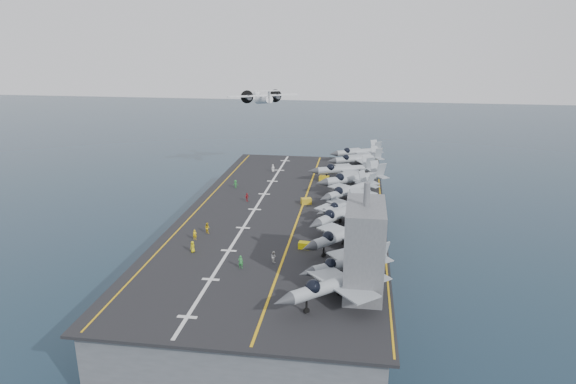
# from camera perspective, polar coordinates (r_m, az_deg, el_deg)

# --- Properties ---
(ground) EXTENTS (500.00, 500.00, 0.00)m
(ground) POSITION_cam_1_polar(r_m,az_deg,el_deg) (103.20, -0.32, -7.57)
(ground) COLOR #142135
(ground) RESTS_ON ground
(hull) EXTENTS (36.00, 90.00, 10.00)m
(hull) POSITION_cam_1_polar(r_m,az_deg,el_deg) (101.20, -0.33, -5.00)
(hull) COLOR #56595E
(hull) RESTS_ON ground
(flight_deck) EXTENTS (38.00, 92.00, 0.40)m
(flight_deck) POSITION_cam_1_polar(r_m,az_deg,el_deg) (99.34, -0.33, -2.22)
(flight_deck) COLOR black
(flight_deck) RESTS_ON hull
(foul_line) EXTENTS (0.35, 90.00, 0.02)m
(foul_line) POSITION_cam_1_polar(r_m,az_deg,el_deg) (98.89, 1.39, -2.19)
(foul_line) COLOR gold
(foul_line) RESTS_ON flight_deck
(landing_centerline) EXTENTS (0.50, 90.00, 0.02)m
(landing_centerline) POSITION_cam_1_polar(r_m,az_deg,el_deg) (100.29, -3.73, -1.93)
(landing_centerline) COLOR silver
(landing_centerline) RESTS_ON flight_deck
(deck_edge_port) EXTENTS (0.25, 90.00, 0.02)m
(deck_edge_port) POSITION_cam_1_polar(r_m,az_deg,el_deg) (103.05, -9.72, -1.62)
(deck_edge_port) COLOR gold
(deck_edge_port) RESTS_ON flight_deck
(deck_edge_stbd) EXTENTS (0.25, 90.00, 0.02)m
(deck_edge_stbd) POSITION_cam_1_polar(r_m,az_deg,el_deg) (98.37, 10.40, -2.58)
(deck_edge_stbd) COLOR gold
(deck_edge_stbd) RESTS_ON flight_deck
(island_superstructure) EXTENTS (5.00, 10.00, 15.00)m
(island_superstructure) POSITION_cam_1_polar(r_m,az_deg,el_deg) (67.58, 8.51, -5.09)
(island_superstructure) COLOR #56595E
(island_superstructure) RESTS_ON flight_deck
(fighter_jet_0) EXTENTS (19.35, 18.83, 5.64)m
(fighter_jet_0) POSITION_cam_1_polar(r_m,az_deg,el_deg) (66.00, 5.36, -10.02)
(fighter_jet_0) COLOR #99A3AA
(fighter_jet_0) RESTS_ON flight_deck
(fighter_jet_1) EXTENTS (16.76, 15.72, 4.85)m
(fighter_jet_1) POSITION_cam_1_polar(r_m,az_deg,el_deg) (72.70, 6.79, -7.72)
(fighter_jet_1) COLOR gray
(fighter_jet_1) RESTS_ON flight_deck
(fighter_jet_2) EXTENTS (17.85, 18.40, 5.36)m
(fighter_jet_2) POSITION_cam_1_polar(r_m,az_deg,el_deg) (81.54, 6.16, -4.64)
(fighter_jet_2) COLOR #989FA9
(fighter_jet_2) RESTS_ON flight_deck
(fighter_jet_3) EXTENTS (17.60, 19.26, 5.57)m
(fighter_jet_3) POSITION_cam_1_polar(r_m,az_deg,el_deg) (90.78, 5.94, -2.24)
(fighter_jet_3) COLOR #A0A8B0
(fighter_jet_3) RESTS_ON flight_deck
(fighter_jet_4) EXTENTS (14.93, 15.28, 4.46)m
(fighter_jet_4) POSITION_cam_1_polar(r_m,az_deg,el_deg) (96.32, 6.35, -1.44)
(fighter_jet_4) COLOR gray
(fighter_jet_4) RESTS_ON flight_deck
(fighter_jet_5) EXTENTS (17.59, 18.50, 5.36)m
(fighter_jet_5) POSITION_cam_1_polar(r_m,az_deg,el_deg) (104.21, 6.86, 0.26)
(fighter_jet_5) COLOR gray
(fighter_jet_5) RESTS_ON flight_deck
(fighter_jet_6) EXTENTS (19.90, 18.22, 5.75)m
(fighter_jet_6) POSITION_cam_1_polar(r_m,az_deg,el_deg) (112.27, 7.39, 1.60)
(fighter_jet_6) COLOR gray
(fighter_jet_6) RESTS_ON flight_deck
(fighter_jet_7) EXTENTS (18.52, 15.45, 5.49)m
(fighter_jet_7) POSITION_cam_1_polar(r_m,az_deg,el_deg) (120.05, 6.35, 2.61)
(fighter_jet_7) COLOR #949EA6
(fighter_jet_7) RESTS_ON flight_deck
(fighter_jet_8) EXTENTS (17.48, 15.31, 5.09)m
(fighter_jet_8) POSITION_cam_1_polar(r_m,az_deg,el_deg) (131.19, 7.73, 3.73)
(fighter_jet_8) COLOR gray
(fighter_jet_8) RESTS_ON flight_deck
(tow_cart_a) EXTENTS (1.90, 1.35, 1.07)m
(tow_cart_a) POSITION_cam_1_polar(r_m,az_deg,el_deg) (82.34, 1.82, -5.94)
(tow_cart_a) COLOR yellow
(tow_cart_a) RESTS_ON flight_deck
(tow_cart_b) EXTENTS (2.32, 1.91, 1.19)m
(tow_cart_b) POSITION_cam_1_polar(r_m,az_deg,el_deg) (103.15, 2.04, -1.02)
(tow_cart_b) COLOR gold
(tow_cart_b) RESTS_ON flight_deck
(tow_cart_c) EXTENTS (2.34, 1.73, 1.28)m
(tow_cart_c) POSITION_cam_1_polar(r_m,az_deg,el_deg) (119.11, 4.03, 1.50)
(tow_cart_c) COLOR yellow
(tow_cart_c) RESTS_ON flight_deck
(crew_0) EXTENTS (1.15, 1.32, 1.85)m
(crew_0) POSITION_cam_1_polar(r_m,az_deg,el_deg) (82.17, -10.55, -6.00)
(crew_0) COLOR gold
(crew_0) RESTS_ON flight_deck
(crew_1) EXTENTS (1.21, 0.99, 1.74)m
(crew_1) POSITION_cam_1_polar(r_m,az_deg,el_deg) (86.91, -10.31, -4.70)
(crew_1) COLOR yellow
(crew_1) RESTS_ON flight_deck
(crew_2) EXTENTS (1.33, 1.17, 1.86)m
(crew_2) POSITION_cam_1_polar(r_m,az_deg,el_deg) (89.38, -8.97, -3.95)
(crew_2) COLOR yellow
(crew_2) RESTS_ON flight_deck
(crew_3) EXTENTS (1.08, 0.74, 1.77)m
(crew_3) POSITION_cam_1_polar(r_m,az_deg,el_deg) (114.21, -5.85, 0.88)
(crew_3) COLOR #258A33
(crew_3) RESTS_ON flight_deck
(crew_4) EXTENTS (1.06, 1.23, 1.72)m
(crew_4) POSITION_cam_1_polar(r_m,az_deg,el_deg) (104.99, -4.59, -0.58)
(crew_4) COLOR #AD1C24
(crew_4) RESTS_ON flight_deck
(crew_5) EXTENTS (1.29, 1.32, 1.85)m
(crew_5) POSITION_cam_1_polar(r_m,az_deg,el_deg) (127.04, -1.68, 2.68)
(crew_5) COLOR silver
(crew_5) RESTS_ON flight_deck
(crew_6) EXTENTS (1.23, 0.84, 2.00)m
(crew_6) POSITION_cam_1_polar(r_m,az_deg,el_deg) (75.89, -5.28, -7.73)
(crew_6) COLOR green
(crew_6) RESTS_ON flight_deck
(crew_7) EXTENTS (1.27, 1.24, 1.78)m
(crew_7) POSITION_cam_1_polar(r_m,az_deg,el_deg) (77.49, -1.62, -7.20)
(crew_7) COLOR silver
(crew_7) RESTS_ON flight_deck
(transport_plane) EXTENTS (25.78, 22.62, 5.09)m
(transport_plane) POSITION_cam_1_polar(r_m,az_deg,el_deg) (154.86, -2.76, 10.19)
(transport_plane) COLOR silver
(fighter_jet_9) EXTENTS (17.48, 15.31, 5.09)m
(fighter_jet_9) POSITION_cam_1_polar(r_m,az_deg,el_deg) (138.94, 7.78, 4.49)
(fighter_jet_9) COLOR gray
(fighter_jet_9) RESTS_ON flight_deck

